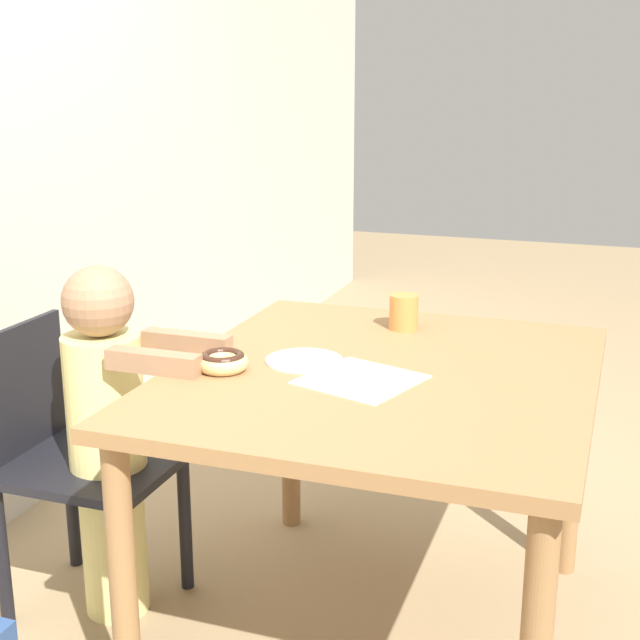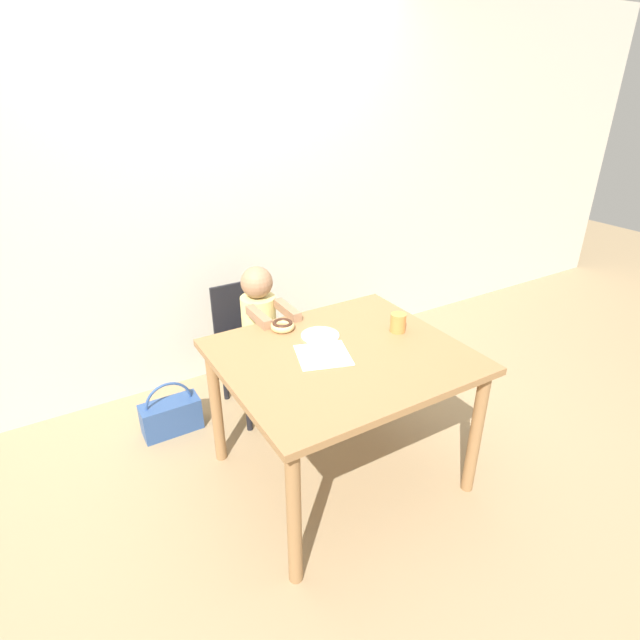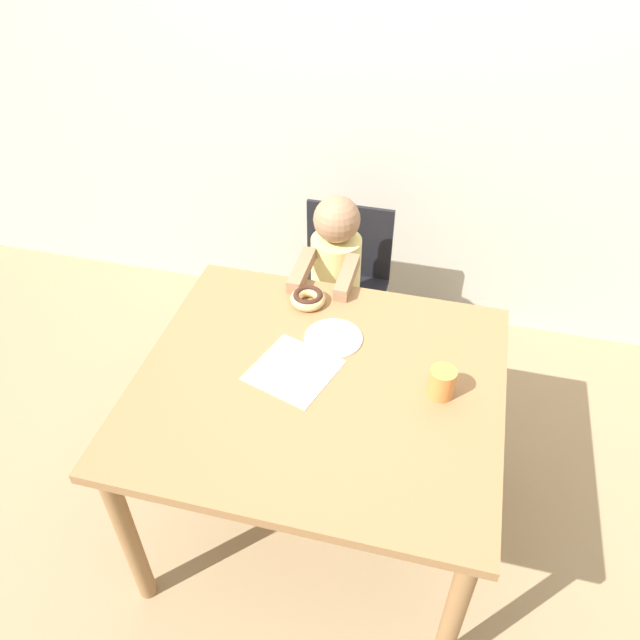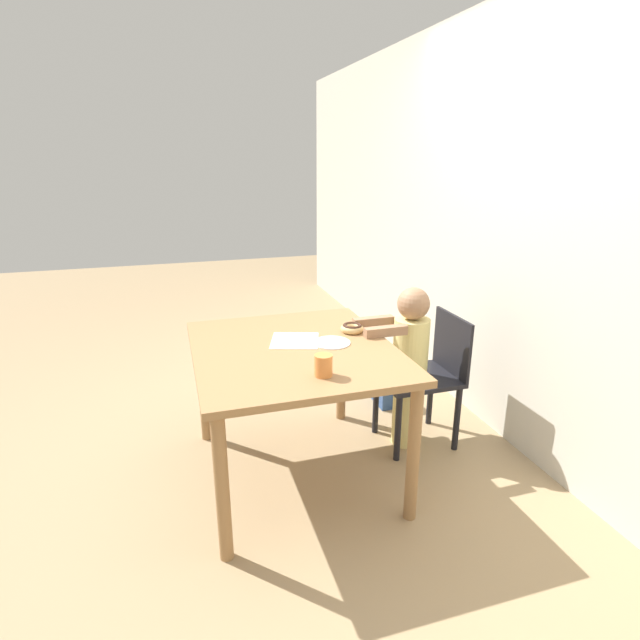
# 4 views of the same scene
# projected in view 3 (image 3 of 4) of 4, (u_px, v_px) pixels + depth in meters

# --- Properties ---
(ground_plane) EXTENTS (12.00, 12.00, 0.00)m
(ground_plane) POSITION_uv_depth(u_px,v_px,m) (319.00, 514.00, 2.40)
(ground_plane) COLOR #997F5B
(wall_back) EXTENTS (8.00, 0.05, 2.50)m
(wall_back) POSITION_uv_depth(u_px,v_px,m) (398.00, 66.00, 2.56)
(wall_back) COLOR beige
(wall_back) RESTS_ON ground_plane
(dining_table) EXTENTS (1.12, 0.99, 0.74)m
(dining_table) POSITION_uv_depth(u_px,v_px,m) (319.00, 402.00, 1.98)
(dining_table) COLOR olive
(dining_table) RESTS_ON ground_plane
(chair) EXTENTS (0.38, 0.44, 0.78)m
(chair) POSITION_uv_depth(u_px,v_px,m) (341.00, 295.00, 2.75)
(chair) COLOR black
(chair) RESTS_ON ground_plane
(child_figure) EXTENTS (0.22, 0.42, 0.97)m
(child_figure) POSITION_uv_depth(u_px,v_px,m) (335.00, 295.00, 2.60)
(child_figure) COLOR #E0D17F
(child_figure) RESTS_ON ground_plane
(donut) EXTENTS (0.12, 0.12, 0.05)m
(donut) POSITION_uv_depth(u_px,v_px,m) (308.00, 298.00, 2.19)
(donut) COLOR #DBB270
(donut) RESTS_ON dining_table
(napkin) EXTENTS (0.30, 0.30, 0.00)m
(napkin) POSITION_uv_depth(u_px,v_px,m) (294.00, 370.00, 1.95)
(napkin) COLOR white
(napkin) RESTS_ON dining_table
(handbag) EXTENTS (0.34, 0.15, 0.34)m
(handbag) POSITION_uv_depth(u_px,v_px,m) (227.00, 329.00, 3.04)
(handbag) COLOR #2D4C84
(handbag) RESTS_ON ground_plane
(cup) EXTENTS (0.08, 0.08, 0.10)m
(cup) POSITION_uv_depth(u_px,v_px,m) (442.00, 382.00, 1.85)
(cup) COLOR orange
(cup) RESTS_ON dining_table
(plate) EXTENTS (0.19, 0.19, 0.01)m
(plate) POSITION_uv_depth(u_px,v_px,m) (332.00, 338.00, 2.06)
(plate) COLOR white
(plate) RESTS_ON dining_table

